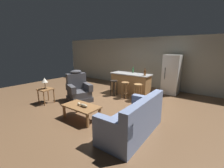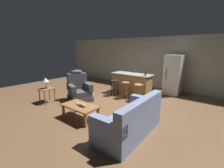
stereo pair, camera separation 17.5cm
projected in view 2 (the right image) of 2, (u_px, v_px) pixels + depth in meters
name	position (u px, v px, depth m)	size (l,w,h in m)	color
ground_plane	(113.00, 102.00, 5.80)	(12.00, 12.00, 0.00)	brown
back_wall	(149.00, 63.00, 7.89)	(12.00, 0.05, 2.60)	#B2B2A3
coffee_table	(80.00, 107.00, 4.37)	(1.10, 0.60, 0.42)	olive
fish_figurine	(81.00, 105.00, 4.27)	(0.34, 0.10, 0.10)	#4C3823
couch	(132.00, 121.00, 3.58)	(0.86, 1.91, 0.94)	#707FA3
recliner_near_lamp	(79.00, 90.00, 5.99)	(1.10, 1.10, 1.20)	#3D3D42
end_table	(47.00, 91.00, 5.71)	(0.48, 0.48, 0.56)	olive
table_lamp	(46.00, 80.00, 5.60)	(0.24, 0.24, 0.41)	#4C3823
kitchen_island	(131.00, 84.00, 6.72)	(1.80, 0.70, 0.95)	#9E7042
bar_stool_left	(114.00, 85.00, 6.53)	(0.32, 0.32, 0.68)	black
bar_stool_middle	(126.00, 87.00, 6.18)	(0.32, 0.32, 0.68)	olive
bar_stool_right	(138.00, 90.00, 5.83)	(0.32, 0.32, 0.68)	#A87A47
refrigerator	(173.00, 75.00, 6.69)	(0.70, 0.69, 1.76)	white
bottle_tall_green	(146.00, 73.00, 6.05)	(0.09, 0.09, 0.30)	brown
bottle_short_amber	(134.00, 70.00, 6.79)	(0.07, 0.07, 0.30)	#2D6B38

